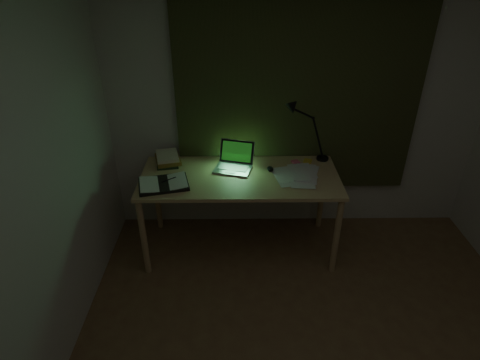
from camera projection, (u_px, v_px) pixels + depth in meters
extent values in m
cube|color=beige|center=(296.00, 108.00, 3.69)|extent=(3.50, 0.00, 2.50)
cube|color=#32361B|center=(298.00, 88.00, 3.56)|extent=(2.20, 0.06, 2.00)
ellipsoid|color=black|center=(270.00, 169.00, 3.59)|extent=(0.06, 0.09, 0.03)
cube|color=gold|center=(308.00, 161.00, 3.74)|extent=(0.09, 0.09, 0.02)
cube|color=#EC5B7D|center=(296.00, 162.00, 3.73)|extent=(0.09, 0.09, 0.01)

